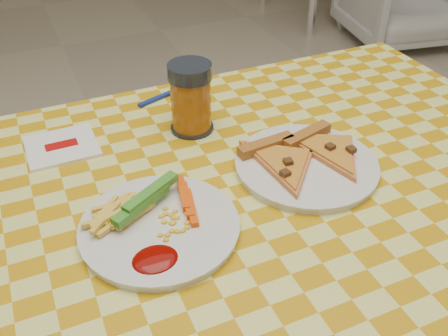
{
  "coord_description": "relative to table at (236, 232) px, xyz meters",
  "views": [
    {
      "loc": [
        -0.27,
        -0.57,
        1.29
      ],
      "look_at": [
        0.0,
        0.06,
        0.78
      ],
      "focal_mm": 40.0,
      "sensor_mm": 36.0,
      "label": 1
    }
  ],
  "objects": [
    {
      "name": "plate_left",
      "position": [
        -0.14,
        -0.02,
        0.08
      ],
      "size": [
        0.31,
        0.31,
        0.01
      ],
      "primitive_type": "cylinder",
      "rotation": [
        0.0,
        0.0,
        0.4
      ],
      "color": "silver",
      "rests_on": "table"
    },
    {
      "name": "plate_right",
      "position": [
        0.15,
        0.03,
        0.08
      ],
      "size": [
        0.26,
        0.26,
        0.01
      ],
      "primitive_type": "cylinder",
      "rotation": [
        0.0,
        0.0,
        0.03
      ],
      "color": "silver",
      "rests_on": "table"
    },
    {
      "name": "fork",
      "position": [
        0.0,
        0.38,
        0.08
      ],
      "size": [
        0.13,
        0.06,
        0.01
      ],
      "rotation": [
        0.0,
        0.0,
        0.34
      ],
      "color": "navy",
      "rests_on": "table"
    },
    {
      "name": "drink_glass",
      "position": [
        0.01,
        0.23,
        0.14
      ],
      "size": [
        0.09,
        0.09,
        0.14
      ],
      "color": "black",
      "rests_on": "table"
    },
    {
      "name": "napkin",
      "position": [
        -0.24,
        0.27,
        0.08
      ],
      "size": [
        0.13,
        0.12,
        0.01
      ],
      "rotation": [
        0.0,
        0.0,
        0.01
      ],
      "color": "white",
      "rests_on": "table"
    },
    {
      "name": "table",
      "position": [
        0.0,
        0.0,
        0.0
      ],
      "size": [
        1.28,
        0.88,
        0.76
      ],
      "color": "white",
      "rests_on": "ground"
    },
    {
      "name": "fries_veggies",
      "position": [
        -0.15,
        -0.0,
        0.1
      ],
      "size": [
        0.2,
        0.18,
        0.04
      ],
      "color": "#F5D34E",
      "rests_on": "plate_left"
    },
    {
      "name": "pizza_slices",
      "position": [
        0.15,
        0.04,
        0.09
      ],
      "size": [
        0.26,
        0.24,
        0.02
      ],
      "color": "#DD8644",
      "rests_on": "plate_right"
    }
  ]
}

